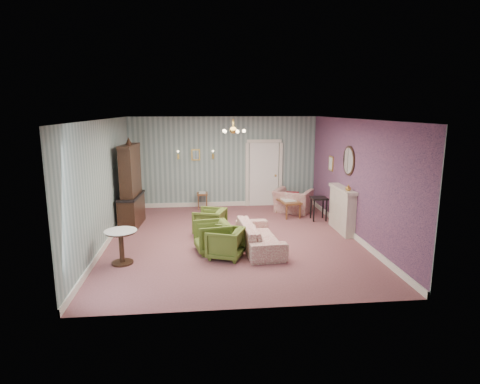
{
  "coord_description": "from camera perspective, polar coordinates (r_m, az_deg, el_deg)",
  "views": [
    {
      "loc": [
        -0.82,
        -9.4,
        3.14
      ],
      "look_at": [
        0.2,
        0.4,
        1.1
      ],
      "focal_mm": 30.18,
      "sensor_mm": 36.0,
      "label": 1
    }
  ],
  "objects": [
    {
      "name": "oval_mirror",
      "position": [
        10.58,
        15.09,
        4.3
      ],
      "size": [
        0.04,
        0.76,
        0.84
      ],
      "primitive_type": null,
      "color": "white",
      "rests_on": "wall_right"
    },
    {
      "name": "pedestal_table",
      "position": [
        8.68,
        -16.4,
        -7.46
      ],
      "size": [
        0.84,
        0.84,
        0.72
      ],
      "primitive_type": null,
      "rotation": [
        0.0,
        0.0,
        0.35
      ],
      "color": "black",
      "rests_on": "floor"
    },
    {
      "name": "ceiling",
      "position": [
        9.43,
        -0.97,
        10.24
      ],
      "size": [
        7.0,
        7.0,
        0.0
      ],
      "primitive_type": "plane",
      "rotation": [
        3.14,
        0.0,
        0.0
      ],
      "color": "white",
      "rests_on": "ground"
    },
    {
      "name": "wall_back",
      "position": [
        13.03,
        -2.29,
        4.24
      ],
      "size": [
        6.0,
        0.0,
        6.0
      ],
      "primitive_type": "plane",
      "rotation": [
        1.57,
        0.0,
        0.0
      ],
      "color": "slate",
      "rests_on": "ground"
    },
    {
      "name": "olive_chair_c",
      "position": [
        10.24,
        -4.29,
        -4.04
      ],
      "size": [
        0.87,
        0.9,
        0.74
      ],
      "primitive_type": "imported",
      "rotation": [
        0.0,
        0.0,
        -1.91
      ],
      "color": "#506021",
      "rests_on": "floor"
    },
    {
      "name": "wall_front",
      "position": [
        6.19,
        1.89,
        -4.15
      ],
      "size": [
        6.0,
        0.0,
        6.0
      ],
      "primitive_type": "plane",
      "rotation": [
        -1.57,
        0.0,
        0.0
      ],
      "color": "slate",
      "rests_on": "ground"
    },
    {
      "name": "gilt_mirror_back",
      "position": [
        12.94,
        -6.28,
        5.24
      ],
      "size": [
        0.28,
        0.06,
        0.36
      ],
      "primitive_type": null,
      "color": "gold",
      "rests_on": "wall_back"
    },
    {
      "name": "sofa_chintz",
      "position": [
        9.23,
        2.78,
        -5.6
      ],
      "size": [
        0.73,
        2.06,
        0.79
      ],
      "primitive_type": "imported",
      "rotation": [
        0.0,
        0.0,
        1.64
      ],
      "color": "#963C45",
      "rests_on": "floor"
    },
    {
      "name": "wall_right_floral",
      "position": [
        10.28,
        15.89,
        1.79
      ],
      "size": [
        0.0,
        7.0,
        7.0
      ],
      "primitive_type": "plane",
      "rotation": [
        1.57,
        0.0,
        -1.57
      ],
      "color": "#A95471",
      "rests_on": "ground"
    },
    {
      "name": "burgundy_cushion",
      "position": [
        12.37,
        7.44,
        -0.82
      ],
      "size": [
        0.41,
        0.28,
        0.39
      ],
      "primitive_type": "cube",
      "rotation": [
        0.17,
        0.0,
        -0.35
      ],
      "color": "maroon",
      "rests_on": "wingback_chair"
    },
    {
      "name": "olive_chair_b",
      "position": [
        9.04,
        -3.96,
        -6.13
      ],
      "size": [
        0.81,
        0.84,
        0.75
      ],
      "primitive_type": "imported",
      "rotation": [
        0.0,
        0.0,
        -1.39
      ],
      "color": "#506021",
      "rests_on": "floor"
    },
    {
      "name": "wingback_chair",
      "position": [
        12.52,
        7.51,
        -0.71
      ],
      "size": [
        1.28,
        1.15,
        0.94
      ],
      "primitive_type": "imported",
      "rotation": [
        0.0,
        0.0,
        2.6
      ],
      "color": "#963C45",
      "rests_on": "floor"
    },
    {
      "name": "floor",
      "position": [
        9.94,
        -0.91,
        -6.71
      ],
      "size": [
        7.0,
        7.0,
        0.0
      ],
      "primitive_type": "plane",
      "color": "#854D50",
      "rests_on": "ground"
    },
    {
      "name": "mantel_vase",
      "position": [
        10.26,
        15.07,
        0.59
      ],
      "size": [
        0.15,
        0.15,
        0.15
      ],
      "primitive_type": "imported",
      "color": "gold",
      "rests_on": "fireplace"
    },
    {
      "name": "sconce_left",
      "position": [
        12.93,
        -8.73,
        5.17
      ],
      "size": [
        0.16,
        0.12,
        0.3
      ],
      "primitive_type": null,
      "color": "gold",
      "rests_on": "wall_back"
    },
    {
      "name": "door",
      "position": [
        13.19,
        3.39,
        2.7
      ],
      "size": [
        1.12,
        0.12,
        2.16
      ],
      "primitive_type": null,
      "color": "white",
      "rests_on": "floor"
    },
    {
      "name": "fireplace",
      "position": [
        10.77,
        14.23,
        -2.41
      ],
      "size": [
        0.3,
        1.4,
        1.16
      ],
      "primitive_type": null,
      "color": "beige",
      "rests_on": "floor"
    },
    {
      "name": "side_table_black",
      "position": [
        11.75,
        11.04,
        -2.34
      ],
      "size": [
        0.46,
        0.46,
        0.67
      ],
      "primitive_type": null,
      "rotation": [
        0.0,
        0.0,
        -0.03
      ],
      "color": "black",
      "rests_on": "floor"
    },
    {
      "name": "wall_right",
      "position": [
        10.28,
        15.96,
        1.79
      ],
      "size": [
        0.0,
        7.0,
        7.0
      ],
      "primitive_type": "plane",
      "rotation": [
        1.57,
        0.0,
        -1.57
      ],
      "color": "slate",
      "rests_on": "ground"
    },
    {
      "name": "nesting_table",
      "position": [
        12.87,
        -5.34,
        -1.18
      ],
      "size": [
        0.34,
        0.44,
        0.56
      ],
      "primitive_type": null,
      "rotation": [
        0.0,
        0.0,
        0.01
      ],
      "color": "brown",
      "rests_on": "floor"
    },
    {
      "name": "chandelier",
      "position": [
        9.44,
        -0.97,
        8.61
      ],
      "size": [
        0.56,
        0.56,
        0.36
      ],
      "primitive_type": null,
      "color": "gold",
      "rests_on": "ceiling"
    },
    {
      "name": "dresser",
      "position": [
        11.2,
        -15.25,
        1.19
      ],
      "size": [
        0.58,
        1.44,
        2.35
      ],
      "primitive_type": null,
      "rotation": [
        0.0,
        0.0,
        -0.07
      ],
      "color": "black",
      "rests_on": "floor"
    },
    {
      "name": "olive_chair_a",
      "position": [
        8.66,
        -2.09,
        -7.03
      ],
      "size": [
        0.87,
        0.89,
        0.72
      ],
      "primitive_type": "imported",
      "rotation": [
        0.0,
        0.0,
        -1.95
      ],
      "color": "#506021",
      "rests_on": "floor"
    },
    {
      "name": "sconce_right",
      "position": [
        12.92,
        -3.84,
        5.28
      ],
      "size": [
        0.16,
        0.12,
        0.3
      ],
      "primitive_type": null,
      "color": "gold",
      "rests_on": "wall_back"
    },
    {
      "name": "framed_print",
      "position": [
        11.87,
        12.76,
        3.96
      ],
      "size": [
        0.04,
        0.34,
        0.42
      ],
      "primitive_type": null,
      "color": "gold",
      "rests_on": "wall_right"
    },
    {
      "name": "wall_left",
      "position": [
        9.79,
        -18.72,
        1.14
      ],
      "size": [
        0.0,
        7.0,
        7.0
      ],
      "primitive_type": "plane",
      "rotation": [
        1.57,
        0.0,
        1.57
      ],
      "color": "slate",
      "rests_on": "ground"
    },
    {
      "name": "coffee_table",
      "position": [
        12.12,
        6.82,
        -2.23
      ],
      "size": [
        0.66,
        1.0,
        0.48
      ],
      "primitive_type": null,
      "rotation": [
        0.0,
        0.0,
        0.17
      ],
      "color": "brown",
      "rests_on": "floor"
    }
  ]
}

